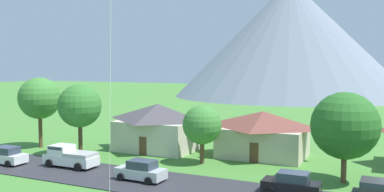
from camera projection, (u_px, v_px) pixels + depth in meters
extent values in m
cone|color=slate|center=(290.00, 39.00, 130.28)|extent=(72.27, 72.27, 36.25)
cube|color=beige|center=(263.00, 142.00, 43.44)|extent=(8.63, 6.38, 3.10)
pyramid|color=brown|center=(263.00, 119.00, 43.27)|extent=(9.32, 6.89, 1.71)
cube|color=brown|center=(254.00, 153.00, 40.59)|extent=(0.90, 0.06, 2.00)
cube|color=beige|center=(158.00, 135.00, 46.87)|extent=(8.44, 6.36, 3.39)
pyramid|color=#474247|center=(158.00, 112.00, 46.68)|extent=(9.12, 6.87, 1.87)
cube|color=brown|center=(143.00, 146.00, 44.04)|extent=(0.90, 0.06, 2.00)
cylinder|color=brown|center=(344.00, 167.00, 33.69)|extent=(0.44, 0.44, 2.66)
sphere|color=#286623|center=(345.00, 126.00, 33.45)|extent=(5.48, 5.48, 5.48)
cylinder|color=brown|center=(40.00, 131.00, 48.36)|extent=(0.44, 0.44, 3.98)
sphere|color=#3D7F33|center=(40.00, 98.00, 48.09)|extent=(4.85, 4.85, 4.85)
cylinder|color=#4C3823|center=(80.00, 139.00, 43.97)|extent=(0.44, 0.44, 3.61)
sphere|color=#33752D|center=(80.00, 106.00, 43.71)|extent=(4.59, 4.59, 4.59)
cylinder|color=brown|center=(202.00, 151.00, 40.32)|extent=(0.44, 0.44, 2.40)
sphere|color=#3D7F33|center=(202.00, 125.00, 40.13)|extent=(3.83, 3.83, 3.83)
cube|color=black|center=(291.00, 186.00, 30.40)|extent=(4.21, 1.82, 0.80)
cube|color=#2D3847|center=(293.00, 177.00, 30.28)|extent=(2.21, 1.60, 0.68)
cylinder|color=black|center=(270.00, 191.00, 30.16)|extent=(0.64, 0.24, 0.64)
cylinder|color=black|center=(276.00, 185.00, 31.82)|extent=(0.64, 0.24, 0.64)
cylinder|color=black|center=(312.00, 189.00, 30.68)|extent=(0.64, 0.24, 0.64)
cube|color=#B7BCC1|center=(141.00, 173.00, 34.25)|extent=(4.25, 1.91, 0.80)
cube|color=#2D3847|center=(142.00, 164.00, 34.13)|extent=(2.24, 1.64, 0.68)
cylinder|color=black|center=(121.00, 177.00, 34.06)|extent=(0.65, 0.26, 0.64)
cylinder|color=black|center=(134.00, 172.00, 35.69)|extent=(0.65, 0.26, 0.64)
cylinder|color=black|center=(148.00, 181.00, 32.84)|extent=(0.65, 0.26, 0.64)
cylinder|color=black|center=(160.00, 176.00, 34.48)|extent=(0.65, 0.26, 0.64)
cube|color=white|center=(5.00, 158.00, 39.97)|extent=(4.25, 1.93, 0.80)
cube|color=#2D3847|center=(6.00, 150.00, 39.85)|extent=(2.25, 1.65, 0.68)
cylinder|color=black|center=(3.00, 157.00, 41.37)|extent=(0.65, 0.26, 0.64)
cylinder|color=black|center=(8.00, 164.00, 38.61)|extent=(0.65, 0.26, 0.64)
cylinder|color=black|center=(23.00, 160.00, 40.29)|extent=(0.65, 0.26, 0.64)
cube|color=white|center=(71.00, 160.00, 38.75)|extent=(5.22, 2.06, 0.84)
cube|color=white|center=(62.00, 150.00, 39.14)|extent=(1.92, 1.86, 0.90)
cube|color=#2D3847|center=(62.00, 147.00, 39.12)|extent=(1.64, 1.90, 0.28)
cube|color=#B7B7B7|center=(81.00, 154.00, 38.22)|extent=(2.72, 1.99, 0.36)
cylinder|color=black|center=(49.00, 163.00, 38.55)|extent=(0.76, 0.29, 0.76)
cylinder|color=black|center=(65.00, 159.00, 40.40)|extent=(0.76, 0.29, 0.76)
cylinder|color=black|center=(78.00, 167.00, 37.14)|extent=(0.76, 0.29, 0.76)
cylinder|color=black|center=(93.00, 162.00, 38.98)|extent=(0.76, 0.29, 0.76)
cube|color=#333338|center=(376.00, 187.00, 27.01)|extent=(1.95, 1.89, 0.90)
cube|color=#2D3847|center=(376.00, 183.00, 26.99)|extent=(1.67, 1.93, 0.28)
cylinder|color=silver|center=(110.00, 74.00, 21.42)|extent=(1.16, 2.08, 15.14)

